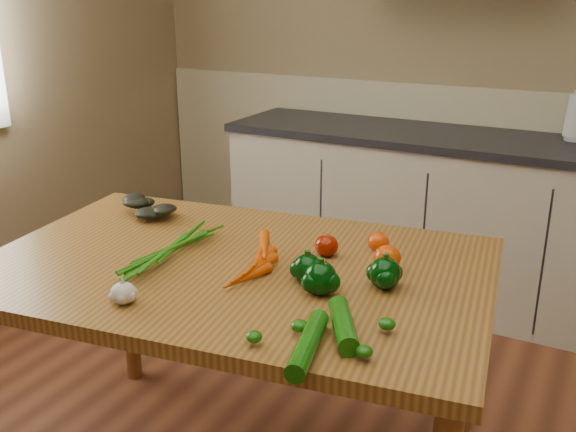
{
  "coord_description": "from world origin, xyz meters",
  "views": [
    {
      "loc": [
        0.71,
        -1.03,
        1.58
      ],
      "look_at": [
        -0.22,
        0.72,
        0.89
      ],
      "focal_mm": 40.0,
      "sensor_mm": 36.0,
      "label": 1
    }
  ],
  "objects_px": {
    "tomato_a": "(327,246)",
    "zucchini_a": "(343,325)",
    "leafy_greens": "(149,203)",
    "pepper_b": "(385,273)",
    "garlic_bulb": "(123,293)",
    "pepper_c": "(321,278)",
    "zucchini_b": "(308,344)",
    "tomato_b": "(379,242)",
    "tomato_c": "(387,257)",
    "table": "(235,290)",
    "carrot_bunch": "(229,254)",
    "pepper_a": "(308,268)"
  },
  "relations": [
    {
      "from": "table",
      "to": "tomato_c",
      "type": "xyz_separation_m",
      "value": [
        0.42,
        0.17,
        0.13
      ]
    },
    {
      "from": "pepper_c",
      "to": "zucchini_a",
      "type": "relative_size",
      "value": 0.43
    },
    {
      "from": "pepper_b",
      "to": "zucchini_b",
      "type": "height_order",
      "value": "pepper_b"
    },
    {
      "from": "garlic_bulb",
      "to": "pepper_c",
      "type": "distance_m",
      "value": 0.52
    },
    {
      "from": "garlic_bulb",
      "to": "tomato_a",
      "type": "relative_size",
      "value": 0.92
    },
    {
      "from": "table",
      "to": "zucchini_b",
      "type": "height_order",
      "value": "zucchini_b"
    },
    {
      "from": "zucchini_b",
      "to": "tomato_a",
      "type": "bearing_deg",
      "value": 110.51
    },
    {
      "from": "pepper_b",
      "to": "tomato_a",
      "type": "xyz_separation_m",
      "value": [
        -0.24,
        0.13,
        -0.01
      ]
    },
    {
      "from": "carrot_bunch",
      "to": "garlic_bulb",
      "type": "relative_size",
      "value": 4.13
    },
    {
      "from": "carrot_bunch",
      "to": "pepper_c",
      "type": "relative_size",
      "value": 3.09
    },
    {
      "from": "tomato_a",
      "to": "zucchini_b",
      "type": "height_order",
      "value": "tomato_a"
    },
    {
      "from": "tomato_b",
      "to": "zucchini_a",
      "type": "height_order",
      "value": "tomato_b"
    },
    {
      "from": "tomato_b",
      "to": "leafy_greens",
      "type": "bearing_deg",
      "value": -174.13
    },
    {
      "from": "carrot_bunch",
      "to": "tomato_a",
      "type": "height_order",
      "value": "carrot_bunch"
    },
    {
      "from": "table",
      "to": "zucchini_a",
      "type": "distance_m",
      "value": 0.53
    },
    {
      "from": "leafy_greens",
      "to": "zucchini_a",
      "type": "height_order",
      "value": "leafy_greens"
    },
    {
      "from": "table",
      "to": "pepper_c",
      "type": "xyz_separation_m",
      "value": [
        0.32,
        -0.07,
        0.14
      ]
    },
    {
      "from": "carrot_bunch",
      "to": "zucchini_a",
      "type": "relative_size",
      "value": 1.34
    },
    {
      "from": "pepper_a",
      "to": "garlic_bulb",
      "type": "bearing_deg",
      "value": -136.99
    },
    {
      "from": "pepper_c",
      "to": "tomato_a",
      "type": "xyz_separation_m",
      "value": [
        -0.1,
        0.25,
        -0.01
      ]
    },
    {
      "from": "garlic_bulb",
      "to": "pepper_a",
      "type": "relative_size",
      "value": 0.83
    },
    {
      "from": "carrot_bunch",
      "to": "pepper_b",
      "type": "bearing_deg",
      "value": 1.02
    },
    {
      "from": "tomato_a",
      "to": "zucchini_a",
      "type": "bearing_deg",
      "value": -60.61
    },
    {
      "from": "table",
      "to": "tomato_c",
      "type": "height_order",
      "value": "tomato_c"
    },
    {
      "from": "tomato_a",
      "to": "tomato_b",
      "type": "height_order",
      "value": "tomato_a"
    },
    {
      "from": "tomato_a",
      "to": "pepper_c",
      "type": "bearing_deg",
      "value": -68.88
    },
    {
      "from": "pepper_c",
      "to": "tomato_c",
      "type": "bearing_deg",
      "value": 66.72
    },
    {
      "from": "tomato_c",
      "to": "pepper_b",
      "type": "bearing_deg",
      "value": -73.29
    },
    {
      "from": "pepper_c",
      "to": "tomato_a",
      "type": "bearing_deg",
      "value": 111.12
    },
    {
      "from": "pepper_a",
      "to": "tomato_a",
      "type": "xyz_separation_m",
      "value": [
        -0.03,
        0.2,
        -0.01
      ]
    },
    {
      "from": "pepper_b",
      "to": "pepper_c",
      "type": "xyz_separation_m",
      "value": [
        -0.14,
        -0.12,
        0.0
      ]
    },
    {
      "from": "leafy_greens",
      "to": "pepper_b",
      "type": "bearing_deg",
      "value": -9.4
    },
    {
      "from": "tomato_b",
      "to": "tomato_c",
      "type": "height_order",
      "value": "tomato_c"
    },
    {
      "from": "garlic_bulb",
      "to": "zucchini_b",
      "type": "relative_size",
      "value": 0.27
    },
    {
      "from": "tomato_b",
      "to": "table",
      "type": "bearing_deg",
      "value": -140.11
    },
    {
      "from": "garlic_bulb",
      "to": "pepper_b",
      "type": "bearing_deg",
      "value": 35.56
    },
    {
      "from": "garlic_bulb",
      "to": "tomato_c",
      "type": "height_order",
      "value": "tomato_c"
    },
    {
      "from": "tomato_a",
      "to": "tomato_b",
      "type": "xyz_separation_m",
      "value": [
        0.13,
        0.11,
        -0.0
      ]
    },
    {
      "from": "tomato_b",
      "to": "garlic_bulb",
      "type": "bearing_deg",
      "value": -125.33
    },
    {
      "from": "leafy_greens",
      "to": "carrot_bunch",
      "type": "bearing_deg",
      "value": -25.14
    },
    {
      "from": "table",
      "to": "leafy_greens",
      "type": "height_order",
      "value": "leafy_greens"
    },
    {
      "from": "table",
      "to": "pepper_a",
      "type": "distance_m",
      "value": 0.29
    },
    {
      "from": "leafy_greens",
      "to": "pepper_b",
      "type": "xyz_separation_m",
      "value": [
        0.95,
        -0.16,
        -0.01
      ]
    },
    {
      "from": "carrot_bunch",
      "to": "table",
      "type": "bearing_deg",
      "value": 77.58
    },
    {
      "from": "table",
      "to": "tomato_a",
      "type": "distance_m",
      "value": 0.31
    },
    {
      "from": "tomato_b",
      "to": "zucchini_a",
      "type": "bearing_deg",
      "value": -78.4
    },
    {
      "from": "zucchini_a",
      "to": "tomato_b",
      "type": "bearing_deg",
      "value": 101.6
    },
    {
      "from": "leafy_greens",
      "to": "garlic_bulb",
      "type": "relative_size",
      "value": 3.18
    },
    {
      "from": "leafy_greens",
      "to": "garlic_bulb",
      "type": "xyz_separation_m",
      "value": [
        0.38,
        -0.57,
        -0.03
      ]
    },
    {
      "from": "tomato_c",
      "to": "zucchini_b",
      "type": "distance_m",
      "value": 0.53
    }
  ]
}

